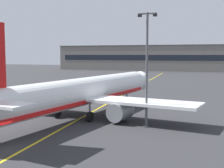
{
  "coord_description": "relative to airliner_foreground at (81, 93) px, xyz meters",
  "views": [
    {
      "loc": [
        18.54,
        -22.69,
        8.64
      ],
      "look_at": [
        3.31,
        21.43,
        4.15
      ],
      "focal_mm": 50.03,
      "sensor_mm": 36.0,
      "label": 1
    }
  ],
  "objects": [
    {
      "name": "ground_plane",
      "position": [
        -0.79,
        -15.68,
        -3.37
      ],
      "size": [
        400.0,
        400.0,
        0.0
      ],
      "primitive_type": "plane",
      "color": "#2D2D30"
    },
    {
      "name": "taxiway_centreline",
      "position": [
        -0.79,
        14.32,
        -3.37
      ],
      "size": [
        12.32,
        179.62,
        0.01
      ],
      "primitive_type": "cube",
      "rotation": [
        0.0,
        0.0,
        0.07
      ],
      "color": "yellow",
      "rests_on": "ground"
    },
    {
      "name": "airliner_foreground",
      "position": [
        0.0,
        0.0,
        0.0
      ],
      "size": [
        32.36,
        41.39,
        11.65
      ],
      "color": "white",
      "rests_on": "ground"
    },
    {
      "name": "apron_lamp_post",
      "position": [
        9.67,
        -2.43,
        3.66
      ],
      "size": [
        2.24,
        0.9,
        13.45
      ],
      "color": "#515156",
      "rests_on": "ground"
    },
    {
      "name": "safety_cone_by_nose_gear",
      "position": [
        2.0,
        15.37,
        -3.11
      ],
      "size": [
        0.44,
        0.44,
        0.55
      ],
      "color": "orange",
      "rests_on": "ground"
    },
    {
      "name": "terminal_building",
      "position": [
        8.54,
        123.53,
        3.27
      ],
      "size": [
        150.94,
        12.4,
        13.27
      ],
      "color": "slate",
      "rests_on": "ground"
    }
  ]
}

